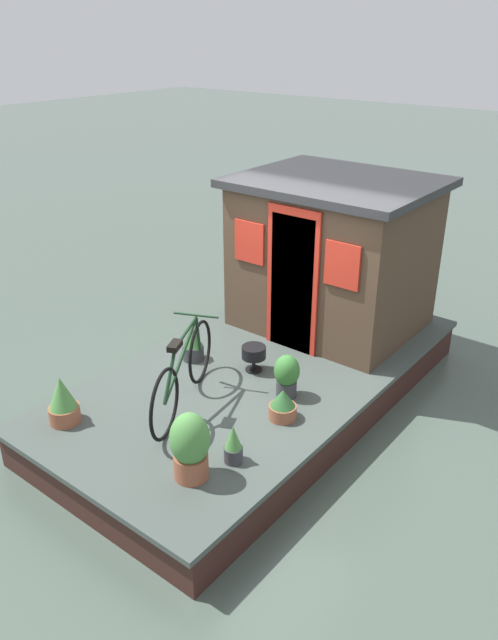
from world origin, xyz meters
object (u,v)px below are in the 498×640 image
houseboat_cabin (333,254)px  potted_plant_ivy (283,405)px  potted_plant_mint (190,446)px  charcoal_grill (254,353)px  potted_plant_rosemary (193,345)px  bicycle (183,373)px  potted_plant_basil (287,375)px  potted_plant_sage (63,401)px  potted_plant_geranium (233,445)px

houseboat_cabin → potted_plant_ivy: houseboat_cabin is taller
potted_plant_mint → charcoal_grill: size_ratio=2.12×
potted_plant_mint → potted_plant_rosemary: potted_plant_mint is taller
bicycle → potted_plant_rosemary: (0.80, 0.62, -0.20)m
houseboat_cabin → potted_plant_basil: (-1.85, -0.60, -0.73)m
potted_plant_mint → potted_plant_rosemary: bearing=42.4°
potted_plant_ivy → potted_plant_sage: bearing=129.9°
potted_plant_basil → potted_plant_mint: bearing=-176.4°
houseboat_cabin → potted_plant_mint: bearing=-168.6°
potted_plant_basil → potted_plant_ivy: potted_plant_basil is taller
bicycle → potted_plant_geranium: bearing=-111.8°
potted_plant_ivy → potted_plant_rosemary: bearing=77.7°
houseboat_cabin → bicycle: bearing=177.1°
bicycle → potted_plant_sage: bicycle is taller
potted_plant_basil → charcoal_grill: bearing=71.0°
potted_plant_rosemary → potted_plant_basil: bearing=-88.8°
bicycle → potted_plant_sage: 1.24m
potted_plant_basil → charcoal_grill: 0.65m
charcoal_grill → houseboat_cabin: bearing=-0.5°
bicycle → potted_plant_ivy: bicycle is taller
houseboat_cabin → potted_plant_ivy: bearing=-160.0°
bicycle → potted_plant_rosemary: size_ratio=4.04×
potted_plant_geranium → potted_plant_mint: potted_plant_mint is taller
potted_plant_mint → charcoal_grill: 1.97m
potted_plant_ivy → bicycle: bearing=115.6°
houseboat_cabin → charcoal_grill: size_ratio=7.64×
houseboat_cabin → potted_plant_sage: houseboat_cabin is taller
potted_plant_ivy → charcoal_grill: 1.01m
houseboat_cabin → potted_plant_geranium: 3.29m
charcoal_grill → potted_plant_rosemary: bearing=107.9°
bicycle → potted_plant_mint: (-0.80, -0.84, -0.07)m
houseboat_cabin → potted_plant_geranium: bearing=-164.4°
potted_plant_sage → potted_plant_rosemary: (1.77, -0.14, -0.05)m
potted_plant_basil → potted_plant_rosemary: (-0.03, 1.35, -0.06)m
potted_plant_geranium → potted_plant_ivy: potted_plant_geranium is taller
potted_plant_sage → potted_plant_rosemary: bearing=-4.4°
houseboat_cabin → potted_plant_sage: (-3.65, 0.89, -0.74)m
bicycle → potted_plant_ivy: 1.08m
potted_plant_basil → potted_plant_ivy: 0.44m
bicycle → potted_plant_basil: bearing=-41.7°
bicycle → charcoal_grill: bearing=-6.7°
bicycle → potted_plant_geranium: bicycle is taller
charcoal_grill → potted_plant_ivy: bearing=-125.1°
potted_plant_geranium → potted_plant_ivy: size_ratio=1.16×
potted_plant_mint → potted_plant_basil: (1.62, 0.10, -0.08)m
potted_plant_geranium → potted_plant_mint: 0.45m
potted_plant_rosemary → houseboat_cabin: bearing=-21.8°
potted_plant_geranium → potted_plant_basil: 1.25m
potted_plant_rosemary → potted_plant_sage: bearing=175.6°
bicycle → potted_plant_rosemary: 1.03m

